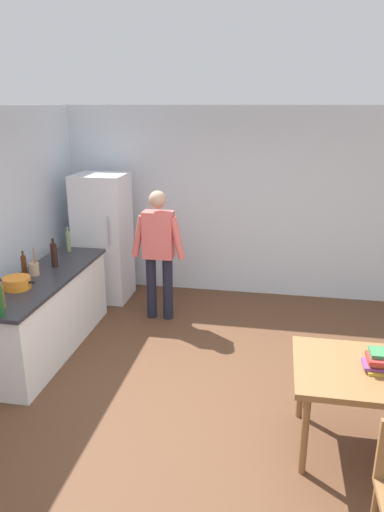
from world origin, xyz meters
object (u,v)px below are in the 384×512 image
object	(u,v)px
bottle_beer_brown	(24,264)
person	(159,247)
bottle_vinegar_tall	(68,241)
bottle_wine_dark	(54,255)
book_stack	(382,361)
dining_table	(384,379)
bottle_oil_amber	(1,296)
utensil_jar	(34,268)
refrigerator	(103,238)
cooking_pot	(17,283)

from	to	relation	value
bottle_beer_brown	person	bearing A→B (deg)	37.24
bottle_vinegar_tall	bottle_beer_brown	xyz separation A→B (m)	(-0.14, -0.86, -0.03)
person	bottle_wine_dark	size ratio (longest dim) A/B	5.00
book_stack	dining_table	bearing A→B (deg)	-4.74
bottle_vinegar_tall	bottle_beer_brown	distance (m)	0.87
person	bottle_oil_amber	distance (m)	2.17
dining_table	utensil_jar	world-z (taller)	utensil_jar
book_stack	refrigerator	bearing A→B (deg)	140.42
utensil_jar	bottle_vinegar_tall	xyz separation A→B (m)	(-0.00, 0.91, 0.06)
dining_table	bottle_vinegar_tall	size ratio (longest dim) A/B	4.37
person	bottle_vinegar_tall	distance (m)	1.17
cooking_pot	bottle_vinegar_tall	bearing A→B (deg)	90.94
person	bottle_beer_brown	size ratio (longest dim) A/B	6.54
refrigerator	book_stack	bearing A→B (deg)	-39.58
refrigerator	dining_table	distance (m)	4.27
bottle_vinegar_tall	book_stack	bearing A→B (deg)	-30.13
cooking_pot	bottle_wine_dark	xyz separation A→B (m)	(0.07, 0.71, 0.09)
utensil_jar	bottle_wine_dark	xyz separation A→B (m)	(0.09, 0.31, 0.07)
refrigerator	bottle_vinegar_tall	xyz separation A→B (m)	(-0.21, -0.68, 0.14)
refrigerator	utensil_jar	bearing A→B (deg)	-97.39
cooking_pot	book_stack	xyz separation A→B (m)	(3.45, -0.71, -0.14)
dining_table	utensil_jar	xyz separation A→B (m)	(-3.51, 1.11, 0.31)
cooking_pot	book_stack	world-z (taller)	cooking_pot
refrigerator	person	world-z (taller)	refrigerator
utensil_jar	bottle_beer_brown	bearing A→B (deg)	162.31
dining_table	bottle_beer_brown	size ratio (longest dim) A/B	5.38
refrigerator	book_stack	size ratio (longest dim) A/B	6.75
refrigerator	person	distance (m)	1.10
cooking_pot	bottle_wine_dark	bearing A→B (deg)	84.16
person	bottle_wine_dark	world-z (taller)	person
refrigerator	bottle_wine_dark	size ratio (longest dim) A/B	5.29
utensil_jar	bottle_beer_brown	xyz separation A→B (m)	(-0.15, 0.05, 0.03)
refrigerator	book_stack	xyz separation A→B (m)	(3.26, -2.70, -0.08)
bottle_wine_dark	dining_table	bearing A→B (deg)	-22.57
utensil_jar	cooking_pot	bearing A→B (deg)	-87.33
person	dining_table	distance (m)	3.20
dining_table	bottle_vinegar_tall	distance (m)	4.06
bottle_vinegar_tall	utensil_jar	bearing A→B (deg)	-89.82
cooking_pot	bottle_beer_brown	xyz separation A→B (m)	(-0.17, 0.45, 0.05)
dining_table	refrigerator	bearing A→B (deg)	140.71
bottle_beer_brown	book_stack	bearing A→B (deg)	-17.69
utensil_jar	person	bearing A→B (deg)	41.90
dining_table	utensil_jar	bearing A→B (deg)	162.45
bottle_vinegar_tall	book_stack	distance (m)	4.02
cooking_pot	utensil_jar	xyz separation A→B (m)	(-0.02, 0.40, 0.02)
bottle_oil_amber	book_stack	bearing A→B (deg)	-4.00
bottle_vinegar_tall	person	bearing A→B (deg)	6.35
bottle_oil_amber	book_stack	xyz separation A→B (m)	(3.33, -0.23, -0.19)
bottle_oil_amber	bottle_wine_dark	size ratio (longest dim) A/B	0.82
utensil_jar	bottle_vinegar_tall	distance (m)	0.91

